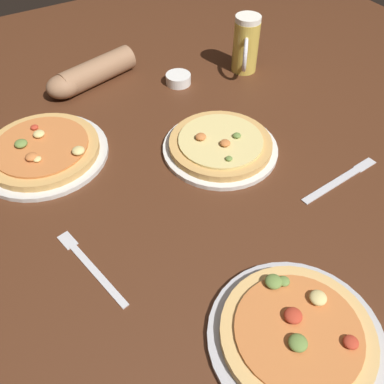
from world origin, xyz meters
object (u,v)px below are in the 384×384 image
fork_left (90,266)px  diner_arm (88,75)px  pizza_plate_side (220,145)px  ramekin_sauce (178,79)px  knife_right (341,179)px  beer_mug_dark (246,45)px  pizza_plate_far (43,151)px  pizza_plate_near (297,335)px

fork_left → diner_arm: size_ratio=0.77×
pizza_plate_side → fork_left: 0.45m
ramekin_sauce → fork_left: 0.69m
ramekin_sauce → diner_arm: diner_arm is taller
pizza_plate_side → knife_right: bearing=-52.0°
ramekin_sauce → fork_left: size_ratio=0.34×
ramekin_sauce → beer_mug_dark: bearing=-10.5°
pizza_plate_far → ramekin_sauce: 0.47m
beer_mug_dark → ramekin_sauce: 0.23m
fork_left → knife_right: (0.60, -0.08, 0.00)m
pizza_plate_side → knife_right: 0.30m
pizza_plate_near → pizza_plate_side: pizza_plate_near is taller
pizza_plate_near → ramekin_sauce: bearing=74.3°
pizza_plate_far → pizza_plate_side: bearing=-28.2°
fork_left → beer_mug_dark: bearing=32.9°
pizza_plate_near → fork_left: size_ratio=1.35×
beer_mug_dark → knife_right: beer_mug_dark is taller
pizza_plate_near → beer_mug_dark: beer_mug_dark is taller
beer_mug_dark → knife_right: (-0.09, -0.53, -0.08)m
knife_right → diner_arm: diner_arm is taller
pizza_plate_near → pizza_plate_far: 0.73m
pizza_plate_far → fork_left: size_ratio=1.42×
pizza_plate_near → knife_right: 0.43m
fork_left → knife_right: same height
knife_right → fork_left: bearing=172.7°
beer_mug_dark → ramekin_sauce: beer_mug_dark is taller
diner_arm → knife_right: bearing=-62.5°
pizza_plate_side → beer_mug_dark: bearing=45.8°
knife_right → diner_arm: 0.78m
pizza_plate_near → pizza_plate_far: (-0.23, 0.69, -0.00)m
pizza_plate_near → pizza_plate_far: same height
pizza_plate_side → ramekin_sauce: bearing=78.9°
pizza_plate_side → ramekin_sauce: size_ratio=3.83×
fork_left → ramekin_sauce: bearing=45.7°
pizza_plate_near → beer_mug_dark: bearing=60.1°
pizza_plate_near → fork_left: pizza_plate_near is taller
pizza_plate_far → ramekin_sauce: size_ratio=4.23×
pizza_plate_far → diner_arm: (0.22, 0.24, 0.02)m
knife_right → beer_mug_dark: bearing=79.8°
pizza_plate_near → knife_right: pizza_plate_near is taller
ramekin_sauce → diner_arm: bearing=152.2°
beer_mug_dark → ramekin_sauce: size_ratio=2.27×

